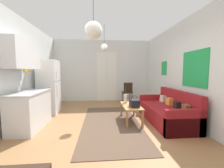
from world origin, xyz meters
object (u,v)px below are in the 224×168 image
object	(u,v)px
refrigerator	(49,87)
pendant_lamp_near	(93,30)
bamboo_vase	(125,99)
coffee_table	(131,107)
pendant_lamp_far	(104,47)
couch	(168,112)
accent_chair	(127,91)
handbag	(134,103)

from	to	relation	value
refrigerator	pendant_lamp_near	bearing A→B (deg)	-55.08
bamboo_vase	coffee_table	bearing A→B (deg)	-71.05
refrigerator	pendant_lamp_far	size ratio (longest dim) A/B	2.19
coffee_table	pendant_lamp_far	world-z (taller)	pendant_lamp_far
coffee_table	bamboo_vase	distance (m)	0.36
refrigerator	pendant_lamp_near	world-z (taller)	pendant_lamp_near
refrigerator	couch	bearing A→B (deg)	-16.86
accent_chair	pendant_lamp_far	xyz separation A→B (m)	(-1.05, -1.56, 1.62)
bamboo_vase	pendant_lamp_near	distance (m)	2.36
refrigerator	pendant_lamp_far	bearing A→B (deg)	-7.68
coffee_table	refrigerator	bearing A→B (deg)	159.80
couch	bamboo_vase	bearing A→B (deg)	158.44
couch	handbag	xyz separation A→B (m)	(-0.96, -0.06, 0.28)
pendant_lamp_near	pendant_lamp_far	xyz separation A→B (m)	(0.24, 1.99, 0.05)
handbag	accent_chair	world-z (taller)	accent_chair
bamboo_vase	accent_chair	xyz separation A→B (m)	(0.44, 1.95, -0.06)
coffee_table	accent_chair	bearing A→B (deg)	81.46
bamboo_vase	pendant_lamp_far	xyz separation A→B (m)	(-0.61, 0.39, 1.56)
refrigerator	pendant_lamp_near	distance (m)	2.98
handbag	pendant_lamp_near	distance (m)	2.13
couch	handbag	world-z (taller)	couch
coffee_table	pendant_lamp_near	distance (m)	2.34
pendant_lamp_far	coffee_table	bearing A→B (deg)	-43.80
couch	pendant_lamp_near	distance (m)	2.91
accent_chair	refrigerator	bearing A→B (deg)	21.15
accent_chair	pendant_lamp_near	distance (m)	4.09
bamboo_vase	refrigerator	xyz separation A→B (m)	(-2.41, 0.63, 0.30)
bamboo_vase	pendant_lamp_far	distance (m)	1.71
handbag	pendant_lamp_far	xyz separation A→B (m)	(-0.76, 0.89, 1.58)
handbag	pendant_lamp_far	distance (m)	1.96
bamboo_vase	pendant_lamp_near	world-z (taller)	pendant_lamp_near
pendant_lamp_near	pendant_lamp_far	world-z (taller)	same
pendant_lamp_far	handbag	bearing A→B (deg)	-49.44
bamboo_vase	pendant_lamp_near	bearing A→B (deg)	-117.85
accent_chair	handbag	bearing A→B (deg)	79.58
couch	refrigerator	bearing A→B (deg)	163.14
coffee_table	pendant_lamp_near	bearing A→B (deg)	-125.93
handbag	pendant_lamp_near	xyz separation A→B (m)	(-1.00, -1.11, 1.53)
bamboo_vase	pendant_lamp_far	world-z (taller)	pendant_lamp_far
couch	bamboo_vase	distance (m)	1.23
couch	pendant_lamp_near	size ratio (longest dim) A/B	2.19
bamboo_vase	handbag	size ratio (longest dim) A/B	1.55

